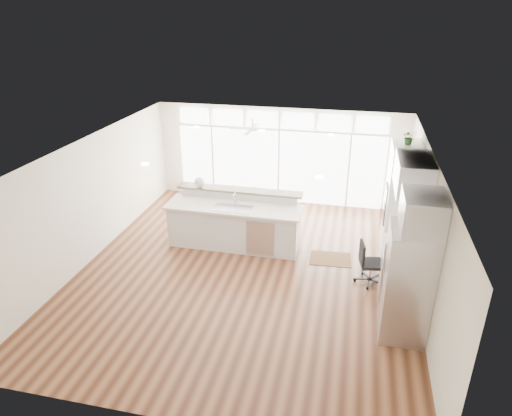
# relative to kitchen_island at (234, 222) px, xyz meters

# --- Properties ---
(floor) EXTENTS (7.00, 8.00, 0.02)m
(floor) POSITION_rel_kitchen_island_xyz_m (0.53, -1.02, -0.64)
(floor) COLOR #4A2716
(floor) RESTS_ON ground
(ceiling) EXTENTS (7.00, 8.00, 0.02)m
(ceiling) POSITION_rel_kitchen_island_xyz_m (0.53, -1.02, 2.07)
(ceiling) COLOR white
(ceiling) RESTS_ON wall_back
(wall_back) EXTENTS (7.00, 0.04, 2.70)m
(wall_back) POSITION_rel_kitchen_island_xyz_m (0.53, 2.98, 0.72)
(wall_back) COLOR white
(wall_back) RESTS_ON floor
(wall_front) EXTENTS (7.00, 0.04, 2.70)m
(wall_front) POSITION_rel_kitchen_island_xyz_m (0.53, -5.02, 0.72)
(wall_front) COLOR white
(wall_front) RESTS_ON floor
(wall_left) EXTENTS (0.04, 8.00, 2.70)m
(wall_left) POSITION_rel_kitchen_island_xyz_m (-2.97, -1.02, 0.72)
(wall_left) COLOR white
(wall_left) RESTS_ON floor
(wall_right) EXTENTS (0.04, 8.00, 2.70)m
(wall_right) POSITION_rel_kitchen_island_xyz_m (4.03, -1.02, 0.72)
(wall_right) COLOR white
(wall_right) RESTS_ON floor
(glass_wall) EXTENTS (5.80, 0.06, 2.08)m
(glass_wall) POSITION_rel_kitchen_island_xyz_m (0.53, 2.92, 0.42)
(glass_wall) COLOR white
(glass_wall) RESTS_ON wall_back
(transom_row) EXTENTS (5.90, 0.06, 0.40)m
(transom_row) POSITION_rel_kitchen_island_xyz_m (0.53, 2.92, 1.75)
(transom_row) COLOR white
(transom_row) RESTS_ON wall_back
(desk_window) EXTENTS (0.04, 0.85, 0.85)m
(desk_window) POSITION_rel_kitchen_island_xyz_m (3.99, -0.72, 0.92)
(desk_window) COLOR white
(desk_window) RESTS_ON wall_right
(ceiling_fan) EXTENTS (1.16, 1.16, 0.32)m
(ceiling_fan) POSITION_rel_kitchen_island_xyz_m (0.03, 1.78, 1.85)
(ceiling_fan) COLOR white
(ceiling_fan) RESTS_ON ceiling
(recessed_lights) EXTENTS (3.40, 3.00, 0.02)m
(recessed_lights) POSITION_rel_kitchen_island_xyz_m (0.53, -0.82, 2.05)
(recessed_lights) COLOR white
(recessed_lights) RESTS_ON ceiling
(oven_cabinet) EXTENTS (0.64, 1.20, 2.50)m
(oven_cabinet) POSITION_rel_kitchen_island_xyz_m (3.70, 0.78, 0.62)
(oven_cabinet) COLOR silver
(oven_cabinet) RESTS_ON floor
(desk_nook) EXTENTS (0.72, 1.30, 0.76)m
(desk_nook) POSITION_rel_kitchen_island_xyz_m (3.66, -0.72, -0.25)
(desk_nook) COLOR silver
(desk_nook) RESTS_ON floor
(upper_cabinets) EXTENTS (0.64, 1.30, 0.64)m
(upper_cabinets) POSITION_rel_kitchen_island_xyz_m (3.70, -0.72, 1.72)
(upper_cabinets) COLOR silver
(upper_cabinets) RESTS_ON wall_right
(refrigerator) EXTENTS (0.76, 0.90, 2.00)m
(refrigerator) POSITION_rel_kitchen_island_xyz_m (3.64, -2.37, 0.37)
(refrigerator) COLOR #BCBBC0
(refrigerator) RESTS_ON floor
(fridge_cabinet) EXTENTS (0.64, 0.90, 0.60)m
(fridge_cabinet) POSITION_rel_kitchen_island_xyz_m (3.70, -2.37, 1.67)
(fridge_cabinet) COLOR silver
(fridge_cabinet) RESTS_ON wall_right
(framed_photos) EXTENTS (0.06, 0.22, 0.80)m
(framed_photos) POSITION_rel_kitchen_island_xyz_m (3.99, -0.10, 0.77)
(framed_photos) COLOR black
(framed_photos) RESTS_ON wall_right
(kitchen_island) EXTENTS (3.16, 1.21, 1.25)m
(kitchen_island) POSITION_rel_kitchen_island_xyz_m (0.00, 0.00, 0.00)
(kitchen_island) COLOR silver
(kitchen_island) RESTS_ON floor
(rug) EXTENTS (0.95, 0.72, 0.01)m
(rug) POSITION_rel_kitchen_island_xyz_m (2.28, -0.13, -0.62)
(rug) COLOR #3A2312
(rug) RESTS_ON floor
(office_chair) EXTENTS (0.54, 0.51, 0.90)m
(office_chair) POSITION_rel_kitchen_island_xyz_m (3.12, -0.90, -0.17)
(office_chair) COLOR black
(office_chair) RESTS_ON floor
(fishbowl) EXTENTS (0.28, 0.28, 0.26)m
(fishbowl) POSITION_rel_kitchen_island_xyz_m (-0.95, 0.41, 0.75)
(fishbowl) COLOR silver
(fishbowl) RESTS_ON kitchen_island
(monitor) EXTENTS (0.11, 0.49, 0.40)m
(monitor) POSITION_rel_kitchen_island_xyz_m (3.58, -0.72, 0.34)
(monitor) COLOR black
(monitor) RESTS_ON desk_nook
(keyboard) EXTENTS (0.16, 0.37, 0.02)m
(keyboard) POSITION_rel_kitchen_island_xyz_m (3.41, -0.72, 0.14)
(keyboard) COLOR silver
(keyboard) RESTS_ON desk_nook
(potted_plant) EXTENTS (0.32, 0.35, 0.25)m
(potted_plant) POSITION_rel_kitchen_island_xyz_m (3.70, 0.78, 2.00)
(potted_plant) COLOR #295625
(potted_plant) RESTS_ON oven_cabinet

